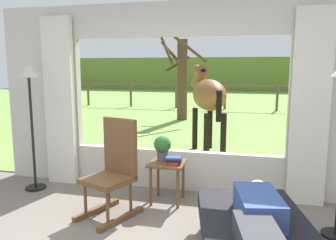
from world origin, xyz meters
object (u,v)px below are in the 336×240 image
at_px(potted_plant, 162,146).
at_px(book_stack, 173,160).
at_px(horse, 208,95).
at_px(rocking_chair, 114,169).
at_px(reclining_person, 259,217).
at_px(floor_lamp_left, 30,89).
at_px(side_table, 167,169).
at_px(pasture_tree, 181,76).

relative_size(potted_plant, book_stack, 1.54).
bearing_deg(book_stack, horse, 88.19).
distance_m(rocking_chair, book_stack, 0.74).
height_order(reclining_person, potted_plant, potted_plant).
height_order(potted_plant, floor_lamp_left, floor_lamp_left).
distance_m(rocking_chair, side_table, 0.72).
relative_size(reclining_person, floor_lamp_left, 0.82).
xyz_separation_m(floor_lamp_left, pasture_tree, (0.76, 6.54, 0.00)).
xyz_separation_m(book_stack, horse, (0.08, 2.63, 0.59)).
bearing_deg(rocking_chair, horse, 100.06).
bearing_deg(pasture_tree, reclining_person, -74.11).
bearing_deg(side_table, reclining_person, -51.15).
height_order(potted_plant, pasture_tree, pasture_tree).
xyz_separation_m(side_table, floor_lamp_left, (-1.92, 0.00, 0.98)).
distance_m(reclining_person, pasture_tree, 8.25).
xyz_separation_m(potted_plant, horse, (0.25, 2.51, 0.45)).
bearing_deg(potted_plant, pasture_tree, 99.49).
bearing_deg(floor_lamp_left, rocking_chair, -19.57).
height_order(reclining_person, side_table, reclining_person).
height_order(reclining_person, book_stack, reclining_person).
xyz_separation_m(reclining_person, potted_plant, (-1.16, 1.40, 0.18)).
height_order(side_table, horse, horse).
relative_size(floor_lamp_left, horse, 0.98).
xyz_separation_m(side_table, book_stack, (0.09, -0.06, 0.14)).
height_order(rocking_chair, book_stack, rocking_chair).
distance_m(side_table, floor_lamp_left, 2.16).
height_order(reclining_person, rocking_chair, rocking_chair).
relative_size(reclining_person, rocking_chair, 1.28).
xyz_separation_m(reclining_person, pasture_tree, (-2.25, 7.89, 0.89)).
relative_size(book_stack, floor_lamp_left, 0.12).
xyz_separation_m(rocking_chair, pasture_tree, (-0.65, 7.04, 0.86)).
distance_m(book_stack, pasture_tree, 6.78).
bearing_deg(pasture_tree, book_stack, -79.24).
bearing_deg(rocking_chair, side_table, 66.88).
bearing_deg(potted_plant, rocking_chair, -127.68).
distance_m(book_stack, horse, 2.70).
distance_m(book_stack, floor_lamp_left, 2.18).
distance_m(reclining_person, rocking_chair, 1.80).
distance_m(side_table, book_stack, 0.18).
xyz_separation_m(side_table, pasture_tree, (-1.16, 6.55, 0.98)).
bearing_deg(horse, floor_lamp_left, -153.16).
height_order(side_table, potted_plant, potted_plant).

